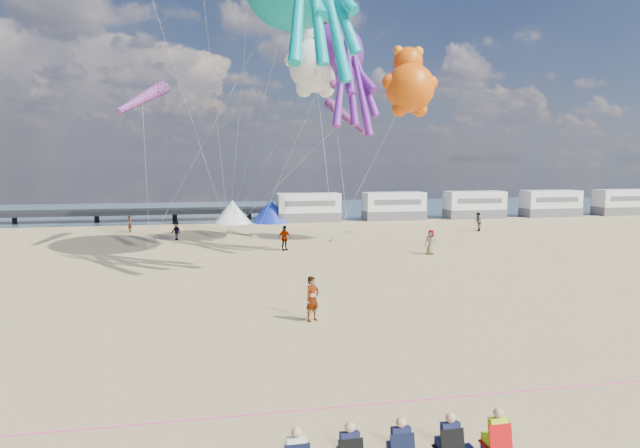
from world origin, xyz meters
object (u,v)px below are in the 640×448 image
(sandbag_b, at_px, (255,236))
(beachgoer_0, at_px, (431,242))
(beachgoer_2, at_px, (176,231))
(windsock_mid, at_px, (330,74))
(sandbag_c, at_px, (334,240))
(sandbag_d, at_px, (349,232))
(sandbag_e, at_px, (229,234))
(tent_white, at_px, (232,212))
(tent_blue, at_px, (271,211))
(windsock_left, at_px, (142,99))
(motorhome_1, at_px, (394,206))
(kite_octopus_purple, at_px, (333,55))
(motorhome_2, at_px, (475,205))
(motorhome_0, at_px, (308,208))
(kite_teddy_orange, at_px, (410,88))
(spectator_row, at_px, (399,445))
(beachgoer_5, at_px, (130,224))
(beachgoer_3, at_px, (284,238))
(kite_panda, at_px, (315,66))
(sandbag_a, at_px, (150,245))
(motorhome_4, at_px, (623,202))
(standing_person, at_px, (312,299))
(beachgoer_1, at_px, (478,222))
(windsock_right, at_px, (346,117))
(motorhome_3, at_px, (551,203))

(sandbag_b, bearing_deg, beachgoer_0, -43.75)
(beachgoer_2, xyz_separation_m, windsock_mid, (11.95, -4.23, 12.26))
(sandbag_c, bearing_deg, sandbag_d, 63.06)
(sandbag_e, bearing_deg, sandbag_d, -3.36)
(tent_white, height_order, tent_blue, same)
(windsock_left, xyz_separation_m, windsock_mid, (13.97, -1.63, 1.98))
(motorhome_1, height_order, kite_octopus_purple, kite_octopus_purple)
(motorhome_2, bearing_deg, tent_white, 180.00)
(motorhome_0, distance_m, sandbag_c, 14.79)
(kite_teddy_orange, distance_m, windsock_mid, 6.16)
(spectator_row, bearing_deg, beachgoer_5, 104.04)
(beachgoer_3, height_order, kite_panda, kite_panda)
(tent_blue, height_order, beachgoer_5, tent_blue)
(sandbag_a, height_order, windsock_left, windsock_left)
(sandbag_a, xyz_separation_m, kite_octopus_purple, (13.97, -1.55, 14.31))
(motorhome_4, height_order, tent_blue, motorhome_4)
(standing_person, xyz_separation_m, beachgoer_2, (-6.70, 25.08, -0.12))
(beachgoer_0, xyz_separation_m, beachgoer_1, (9.15, 11.15, 0.01))
(motorhome_1, xyz_separation_m, tent_blue, (-13.50, 0.00, -0.30))
(beachgoer_1, distance_m, kite_teddy_orange, 15.71)
(standing_person, bearing_deg, beachgoer_0, 20.67)
(beachgoer_3, bearing_deg, kite_panda, 9.53)
(windsock_right, bearing_deg, kite_teddy_orange, -50.86)
(motorhome_3, relative_size, beachgoer_2, 4.08)
(beachgoer_0, height_order, sandbag_a, beachgoer_0)
(sandbag_a, xyz_separation_m, kite_teddy_orange, (19.65, -2.97, 11.87))
(tent_blue, xyz_separation_m, sandbag_b, (-2.62, -11.39, -1.09))
(standing_person, bearing_deg, sandbag_b, 58.53)
(motorhome_1, bearing_deg, beachgoer_1, -68.55)
(beachgoer_0, bearing_deg, standing_person, -88.78)
(sandbag_b, relative_size, sandbag_d, 1.00)
(beachgoer_3, bearing_deg, windsock_right, 10.01)
(beachgoer_1, height_order, windsock_mid, windsock_mid)
(standing_person, height_order, beachgoer_5, standing_person)
(kite_teddy_orange, bearing_deg, tent_blue, 137.48)
(tent_blue, xyz_separation_m, standing_person, (-2.40, -36.77, -0.27))
(motorhome_0, bearing_deg, beachgoer_2, -138.27)
(motorhome_2, distance_m, beachgoer_3, 30.40)
(standing_person, bearing_deg, beachgoer_5, 77.47)
(sandbag_c, bearing_deg, motorhome_3, 26.87)
(motorhome_4, bearing_deg, standing_person, -140.37)
(motorhome_4, xyz_separation_m, tent_white, (-46.00, 0.00, -0.30))
(tent_blue, relative_size, windsock_mid, 0.64)
(tent_white, xyz_separation_m, tent_blue, (4.00, 0.00, 0.00))
(motorhome_2, distance_m, kite_panda, 29.82)
(motorhome_2, height_order, sandbag_d, motorhome_2)
(beachgoer_3, relative_size, kite_panda, 0.27)
(spectator_row, relative_size, kite_teddy_orange, 0.96)
(beachgoer_3, relative_size, sandbag_d, 3.64)
(beachgoer_3, distance_m, kite_octopus_purple, 14.35)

